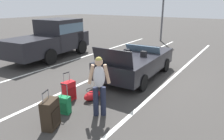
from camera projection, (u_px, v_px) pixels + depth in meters
The scene contains 12 objects.
ground_plane at pixel (136, 76), 8.67m from camera, with size 80.00×80.00×0.00m, color #383533.
lot_line_near at pixel (167, 82), 7.97m from camera, with size 18.00×0.12×0.01m, color silver.
lot_line_mid at pixel (110, 71), 9.39m from camera, with size 18.00×0.12×0.01m, color silver.
lot_line_far at pixel (68, 62), 10.82m from camera, with size 18.00×0.12×0.01m, color silver.
convertible_car at pixel (139, 62), 8.65m from camera, with size 4.20×1.95×1.53m.
suitcase_large_black at pixel (50, 114), 4.97m from camera, with size 0.55×0.44×0.97m.
suitcase_medium_bright at pixel (69, 91), 6.42m from camera, with size 0.42×0.30×0.91m.
suitcase_small_carryon at pixel (64, 105), 5.66m from camera, with size 0.28×0.38×0.85m.
duffel_bag at pixel (92, 95), 6.49m from camera, with size 0.67×0.42×0.34m.
traveler_person at pixel (99, 83), 5.37m from camera, with size 0.44×0.53×1.65m.
parked_pickup_truck_near at pixel (54, 37), 11.56m from camera, with size 5.17×2.46×2.10m.
parking_lamp_post at pixel (163, 4), 15.98m from camera, with size 0.50×0.24×5.01m.
Camera 1 is at (-7.37, -3.68, 2.92)m, focal length 32.82 mm.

